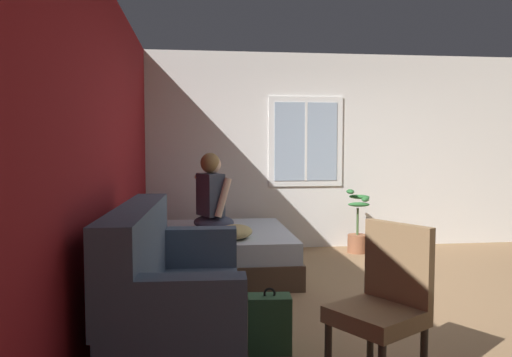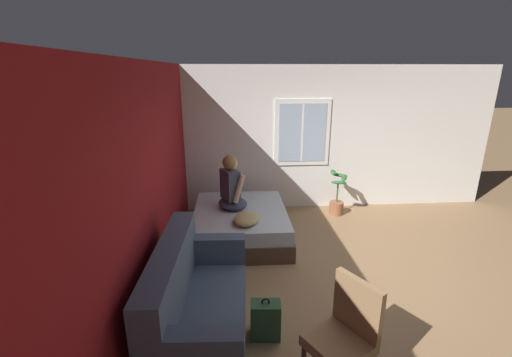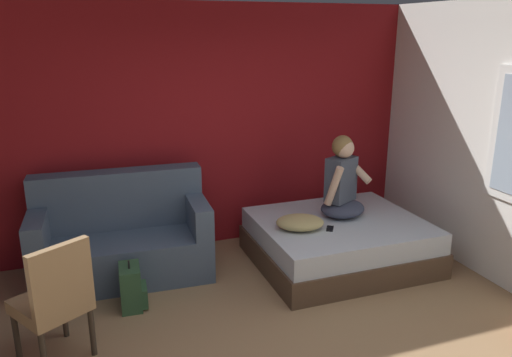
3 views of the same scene
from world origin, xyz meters
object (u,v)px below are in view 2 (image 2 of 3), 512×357
object	(u,v)px
person_seated	(231,187)
cell_phone	(253,215)
side_chair	(345,332)
backpack	(265,320)
throw_pillow	(247,219)
bed	(240,224)
couch	(196,307)
potted_plant	(337,199)

from	to	relation	value
person_seated	cell_phone	bearing A→B (deg)	-133.39
side_chair	backpack	xyz separation A→B (m)	(0.60, 0.60, -0.34)
backpack	cell_phone	size ratio (longest dim) A/B	3.18
backpack	cell_phone	distance (m)	2.00
side_chair	cell_phone	distance (m)	2.64
person_seated	backpack	bearing A→B (deg)	-172.02
throw_pillow	cell_phone	bearing A→B (deg)	-20.88
side_chair	person_seated	distance (m)	3.03
side_chair	throw_pillow	size ratio (longest dim) A/B	2.04
bed	throw_pillow	xyz separation A→B (m)	(-0.50, -0.08, 0.31)
throw_pillow	bed	bearing A→B (deg)	8.86
couch	cell_phone	size ratio (longest dim) A/B	12.06
cell_phone	potted_plant	xyz separation A→B (m)	(1.03, -1.64, -0.18)
side_chair	backpack	distance (m)	0.91
couch	person_seated	world-z (taller)	person_seated
couch	throw_pillow	bearing A→B (deg)	-18.73
side_chair	couch	bearing A→B (deg)	65.26
couch	backpack	xyz separation A→B (m)	(0.00, -0.69, -0.20)
couch	backpack	world-z (taller)	couch
person_seated	cell_phone	xyz separation A→B (m)	(-0.30, -0.32, -0.35)
cell_phone	bed	bearing A→B (deg)	-106.54
backpack	couch	bearing A→B (deg)	90.34
backpack	throw_pillow	distance (m)	1.73
backpack	throw_pillow	size ratio (longest dim) A/B	0.95
bed	cell_phone	xyz separation A→B (m)	(-0.22, -0.19, 0.25)
bed	person_seated	world-z (taller)	person_seated
bed	couch	xyz separation A→B (m)	(-2.20, 0.50, 0.16)
person_seated	backpack	xyz separation A→B (m)	(-2.28, -0.32, -0.64)
side_chair	backpack	world-z (taller)	side_chair
backpack	cell_phone	xyz separation A→B (m)	(1.98, 0.00, 0.29)
bed	cell_phone	size ratio (longest dim) A/B	12.16
side_chair	throw_pillow	distance (m)	2.40
couch	cell_phone	xyz separation A→B (m)	(1.98, -0.68, 0.09)
side_chair	potted_plant	size ratio (longest dim) A/B	1.15
couch	cell_phone	world-z (taller)	couch
side_chair	person_seated	xyz separation A→B (m)	(2.87, 0.92, 0.30)
couch	side_chair	bearing A→B (deg)	-114.74
cell_phone	couch	bearing A→B (deg)	13.63
side_chair	throw_pillow	xyz separation A→B (m)	(2.29, 0.71, 0.02)
cell_phone	side_chair	bearing A→B (deg)	45.79
couch	bed	bearing A→B (deg)	-12.77
bed	couch	distance (m)	2.26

